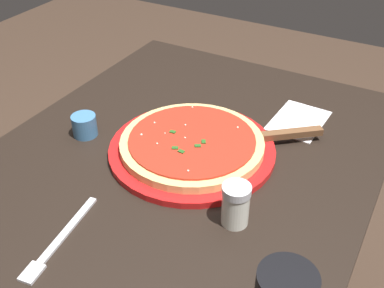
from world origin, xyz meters
TOP-DOWN VIEW (x-y plane):
  - restaurant_table at (0.00, 0.00)m, footprint 0.85×0.71m
  - serving_plate at (0.00, 0.01)m, footprint 0.32×0.32m
  - pizza at (0.00, 0.01)m, footprint 0.28×0.28m
  - pizza_server at (-0.10, 0.13)m, footprint 0.17×0.20m
  - cup_small_sauce at (0.05, -0.21)m, footprint 0.05×0.05m
  - napkin_folded_right at (-0.21, 0.16)m, footprint 0.15×0.11m
  - fork at (0.31, -0.05)m, footprint 0.19×0.04m
  - parmesan_shaker at (0.13, 0.16)m, footprint 0.05×0.05m

SIDE VIEW (x-z plane):
  - restaurant_table at x=0.00m, z-range 0.20..0.93m
  - napkin_folded_right at x=-0.21m, z-range 0.73..0.73m
  - fork at x=0.31m, z-range 0.73..0.74m
  - serving_plate at x=0.00m, z-range 0.73..0.74m
  - pizza_server at x=-0.10m, z-range 0.74..0.76m
  - cup_small_sauce at x=0.05m, z-range 0.73..0.78m
  - pizza at x=0.00m, z-range 0.74..0.77m
  - parmesan_shaker at x=0.13m, z-range 0.73..0.80m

